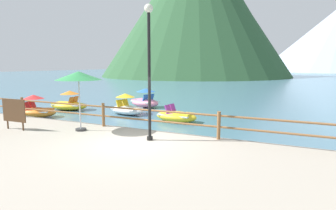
{
  "coord_description": "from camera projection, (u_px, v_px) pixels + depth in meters",
  "views": [
    {
      "loc": [
        4.76,
        -7.52,
        2.9
      ],
      "look_at": [
        -1.11,
        5.0,
        0.9
      ],
      "focal_mm": 30.21,
      "sensor_mm": 36.0,
      "label": 1
    }
  ],
  "objects": [
    {
      "name": "ground_plane",
      "position": [
        267.0,
        83.0,
        44.99
      ],
      "size": [
        200.0,
        200.0,
        0.0
      ],
      "primitive_type": "plane",
      "color": "#477084"
    },
    {
      "name": "promenade_dock",
      "position": [
        87.0,
        172.0,
        7.15
      ],
      "size": [
        28.0,
        8.0,
        0.4
      ],
      "primitive_type": "cube",
      "color": "#A39989",
      "rests_on": "ground"
    },
    {
      "name": "dock_railing",
      "position": [
        155.0,
        117.0,
        10.4
      ],
      "size": [
        23.92,
        0.12,
        0.95
      ],
      "color": "brown",
      "rests_on": "promenade_dock"
    },
    {
      "name": "lamp_post",
      "position": [
        149.0,
        61.0,
        9.02
      ],
      "size": [
        0.28,
        0.28,
        4.36
      ],
      "color": "black",
      "rests_on": "promenade_dock"
    },
    {
      "name": "sign_board",
      "position": [
        14.0,
        111.0,
        10.79
      ],
      "size": [
        1.18,
        0.1,
        1.19
      ],
      "color": "silver",
      "rests_on": "promenade_dock"
    },
    {
      "name": "beach_umbrella",
      "position": [
        78.0,
        77.0,
        10.46
      ],
      "size": [
        1.7,
        1.7,
        2.24
      ],
      "color": "#B2B2B7",
      "rests_on": "promenade_dock"
    },
    {
      "name": "pedal_boat_0",
      "position": [
        127.0,
        108.0,
        16.44
      ],
      "size": [
        2.55,
        1.64,
        1.22
      ],
      "color": "white",
      "rests_on": "ground"
    },
    {
      "name": "pedal_boat_1",
      "position": [
        145.0,
        101.0,
        19.18
      ],
      "size": [
        2.51,
        1.95,
        1.28
      ],
      "color": "pink",
      "rests_on": "ground"
    },
    {
      "name": "pedal_boat_2",
      "position": [
        69.0,
        104.0,
        18.03
      ],
      "size": [
        2.68,
        1.6,
        1.24
      ],
      "color": "yellow",
      "rests_on": "ground"
    },
    {
      "name": "pedal_boat_4",
      "position": [
        176.0,
        116.0,
        14.33
      ],
      "size": [
        2.35,
        1.4,
        0.87
      ],
      "color": "yellow",
      "rests_on": "ground"
    },
    {
      "name": "pedal_boat_5",
      "position": [
        36.0,
        110.0,
        15.53
      ],
      "size": [
        2.49,
        1.76,
        1.25
      ],
      "color": "orange",
      "rests_on": "ground"
    },
    {
      "name": "cliff_headland",
      "position": [
        202.0,
        10.0,
        68.03
      ],
      "size": [
        45.05,
        45.05,
        33.73
      ],
      "color": "#2D5633",
      "rests_on": "ground"
    }
  ]
}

